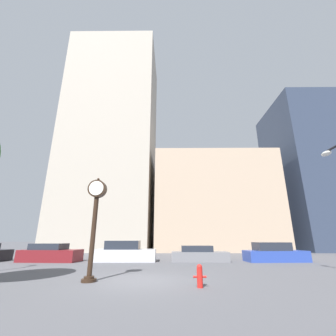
% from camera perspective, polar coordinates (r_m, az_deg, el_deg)
% --- Properties ---
extents(ground_plane, '(200.00, 200.00, 0.00)m').
position_cam_1_polar(ground_plane, '(10.74, -7.29, -26.51)').
color(ground_plane, '#515156').
extents(building_tall_tower, '(13.62, 12.00, 34.40)m').
position_cam_1_polar(building_tall_tower, '(39.02, -13.85, 6.56)').
color(building_tall_tower, '#ADA393').
rests_on(building_tall_tower, ground_plane).
extents(building_storefront_row, '(17.00, 12.00, 13.50)m').
position_cam_1_polar(building_storefront_row, '(35.48, 11.21, -8.88)').
color(building_storefront_row, tan).
rests_on(building_storefront_row, ground_plane).
extents(building_glass_modern, '(8.68, 12.00, 23.24)m').
position_cam_1_polar(building_glass_modern, '(41.89, 31.51, -1.08)').
color(building_glass_modern, '#2D384C').
rests_on(building_glass_modern, ground_plane).
extents(street_clock, '(0.80, 0.62, 4.43)m').
position_cam_1_polar(street_clock, '(10.80, -18.03, -11.08)').
color(street_clock, black).
rests_on(street_clock, ground_plane).
extents(car_maroon, '(4.50, 2.14, 1.33)m').
position_cam_1_polar(car_maroon, '(20.64, -27.71, -18.72)').
color(car_maroon, maroon).
rests_on(car_maroon, ground_plane).
extents(car_silver, '(4.72, 1.86, 1.53)m').
position_cam_1_polar(car_silver, '(19.00, -10.89, -20.34)').
color(car_silver, '#BCBCC1').
rests_on(car_silver, ground_plane).
extents(car_grey, '(4.39, 1.81, 1.16)m').
position_cam_1_polar(car_grey, '(18.92, 7.87, -20.95)').
color(car_grey, slate).
rests_on(car_grey, ground_plane).
extents(car_blue, '(4.66, 2.01, 1.41)m').
position_cam_1_polar(car_blue, '(20.28, 25.40, -19.01)').
color(car_blue, '#28429E').
rests_on(car_blue, ground_plane).
extents(fire_hydrant_near, '(0.49, 0.21, 0.80)m').
position_cam_1_polar(fire_hydrant_near, '(9.27, 8.06, -25.42)').
color(fire_hydrant_near, red).
rests_on(fire_hydrant_near, ground_plane).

